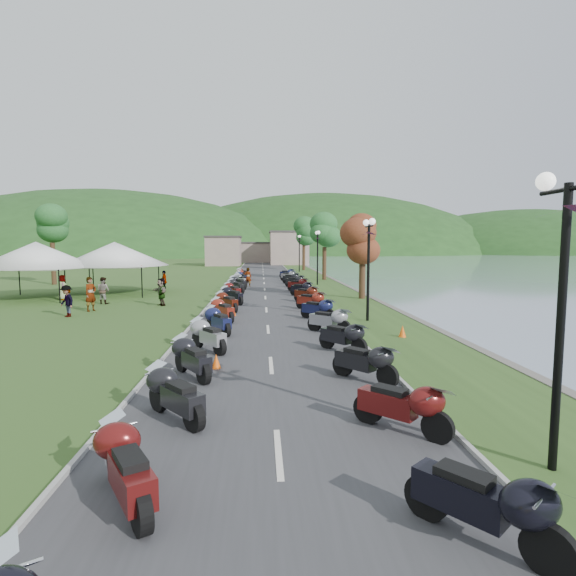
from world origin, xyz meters
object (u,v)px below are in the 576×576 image
object	(u,v)px
streetlamp_near	(561,325)
pedestrian_b	(104,304)
vendor_tent_main	(115,268)
pedestrian_c	(68,317)
pedestrian_a	(91,311)

from	to	relation	value
streetlamp_near	pedestrian_b	distance (m)	27.01
vendor_tent_main	pedestrian_c	distance (m)	11.29
pedestrian_a	pedestrian_c	bearing A→B (deg)	-163.23
vendor_tent_main	pedestrian_a	distance (m)	9.40
streetlamp_near	pedestrian_a	distance (m)	24.21
streetlamp_near	vendor_tent_main	xyz separation A→B (m)	(-16.09, 28.18, -0.50)
vendor_tent_main	pedestrian_b	bearing A→B (deg)	-79.89
pedestrian_b	vendor_tent_main	bearing A→B (deg)	-58.42
pedestrian_b	pedestrian_c	world-z (taller)	pedestrian_b
streetlamp_near	pedestrian_c	size ratio (longest dim) A/B	2.97
streetlamp_near	vendor_tent_main	distance (m)	32.45
pedestrian_a	pedestrian_c	size ratio (longest dim) A/B	1.17
pedestrian_b	pedestrian_c	distance (m)	5.19
vendor_tent_main	pedestrian_c	xyz separation A→B (m)	(0.95, -11.07, -2.00)
pedestrian_a	pedestrian_c	world-z (taller)	pedestrian_a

